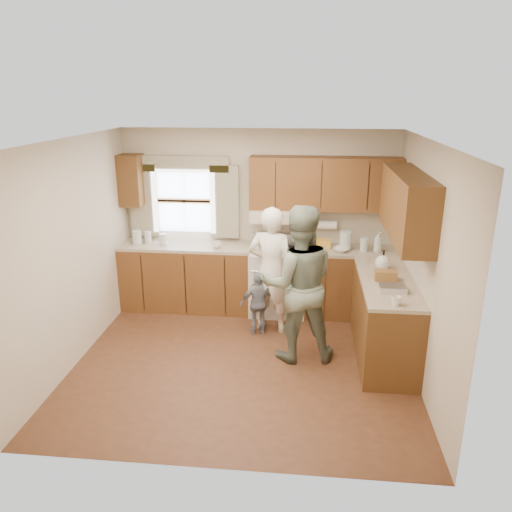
# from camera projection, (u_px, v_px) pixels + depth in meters

# --- Properties ---
(room) EXTENTS (3.80, 3.80, 3.80)m
(room) POSITION_uv_depth(u_px,v_px,m) (243.00, 258.00, 5.37)
(room) COLOR #472916
(room) RESTS_ON ground
(kitchen_fixtures) EXTENTS (3.80, 2.25, 2.15)m
(kitchen_fixtures) POSITION_uv_depth(u_px,v_px,m) (301.00, 264.00, 6.46)
(kitchen_fixtures) COLOR #49230F
(kitchen_fixtures) RESTS_ON ground
(stove) EXTENTS (0.76, 0.67, 1.07)m
(stove) POSITION_uv_depth(u_px,v_px,m) (278.00, 280.00, 6.95)
(stove) COLOR silver
(stove) RESTS_ON ground
(woman_left) EXTENTS (0.67, 0.52, 1.64)m
(woman_left) POSITION_uv_depth(u_px,v_px,m) (271.00, 270.00, 6.29)
(woman_left) COLOR white
(woman_left) RESTS_ON ground
(woman_right) EXTENTS (0.97, 0.81, 1.81)m
(woman_right) POSITION_uv_depth(u_px,v_px,m) (298.00, 284.00, 5.60)
(woman_right) COLOR #223928
(woman_right) RESTS_ON ground
(child) EXTENTS (0.52, 0.33, 0.82)m
(child) POSITION_uv_depth(u_px,v_px,m) (259.00, 303.00, 6.31)
(child) COLOR gray
(child) RESTS_ON ground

